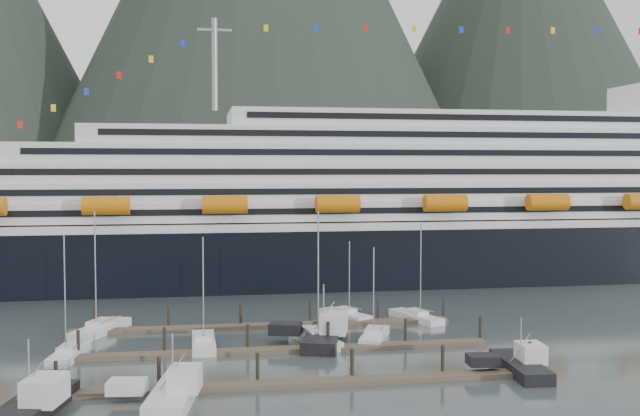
# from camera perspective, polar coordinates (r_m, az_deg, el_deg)

# --- Properties ---
(ground) EXTENTS (1600.00, 1600.00, 0.00)m
(ground) POSITION_cam_1_polar(r_m,az_deg,el_deg) (81.38, 0.42, -11.31)
(ground) COLOR #4D5B5B
(ground) RESTS_ON ground
(mountains) EXTENTS (870.00, 440.00, 420.00)m
(mountains) POSITION_cam_1_polar(r_m,az_deg,el_deg) (684.64, -3.91, 15.07)
(mountains) COLOR black
(mountains) RESTS_ON ground
(cruise_ship) EXTENTS (210.00, 30.40, 50.30)m
(cruise_ship) POSITION_cam_1_polar(r_m,az_deg,el_deg) (139.85, 8.68, -0.35)
(cruise_ship) COLOR black
(cruise_ship) RESTS_ON ground
(dock_near) EXTENTS (48.18, 2.28, 3.20)m
(dock_near) POSITION_cam_1_polar(r_m,az_deg,el_deg) (71.10, -2.17, -13.19)
(dock_near) COLOR #4D3E32
(dock_near) RESTS_ON ground
(dock_mid) EXTENTS (48.18, 2.28, 3.20)m
(dock_mid) POSITION_cam_1_polar(r_m,az_deg,el_deg) (83.57, -3.33, -10.72)
(dock_mid) COLOR #4D3E32
(dock_mid) RESTS_ON ground
(dock_far) EXTENTS (48.18, 2.28, 3.20)m
(dock_far) POSITION_cam_1_polar(r_m,az_deg,el_deg) (96.19, -4.18, -8.90)
(dock_far) COLOR #4D3E32
(dock_far) RESTS_ON ground
(sailboat_a) EXTENTS (3.54, 8.43, 13.64)m
(sailboat_a) POSITION_cam_1_polar(r_m,az_deg,el_deg) (85.11, -18.61, -10.55)
(sailboat_a) COLOR silver
(sailboat_a) RESTS_ON ground
(sailboat_b) EXTENTS (2.61, 9.85, 13.02)m
(sailboat_b) POSITION_cam_1_polar(r_m,az_deg,el_deg) (86.84, -8.86, -10.15)
(sailboat_b) COLOR silver
(sailboat_b) RESTS_ON ground
(sailboat_c) EXTENTS (4.98, 10.72, 15.85)m
(sailboat_c) POSITION_cam_1_polar(r_m,az_deg,el_deg) (87.82, -0.39, -9.94)
(sailboat_c) COLOR silver
(sailboat_c) RESTS_ON ground
(sailboat_e) EXTENTS (6.67, 10.77, 15.46)m
(sailboat_e) POSITION_cam_1_polar(r_m,az_deg,el_deg) (96.73, -16.36, -8.86)
(sailboat_e) COLOR silver
(sailboat_e) RESTS_ON ground
(sailboat_f) EXTENTS (6.03, 8.62, 10.90)m
(sailboat_f) POSITION_cam_1_polar(r_m,az_deg,el_deg) (101.59, 1.94, -8.20)
(sailboat_f) COLOR silver
(sailboat_f) RESTS_ON ground
(sailboat_g) EXTENTS (5.39, 9.64, 13.62)m
(sailboat_g) POSITION_cam_1_polar(r_m,az_deg,el_deg) (101.26, 7.33, -8.25)
(sailboat_g) COLOR silver
(sailboat_g) RESTS_ON ground
(sailboat_h) EXTENTS (5.52, 8.98, 11.47)m
(sailboat_h) POSITION_cam_1_polar(r_m,az_deg,el_deg) (89.32, 4.17, -9.76)
(sailboat_h) COLOR silver
(sailboat_h) RESTS_ON ground
(trawler_a) EXTENTS (9.77, 13.28, 7.05)m
(trawler_a) POSITION_cam_1_polar(r_m,az_deg,el_deg) (66.95, -21.37, -13.89)
(trawler_a) COLOR black
(trawler_a) RESTS_ON ground
(trawler_b) EXTENTS (8.18, 10.71, 6.69)m
(trawler_b) POSITION_cam_1_polar(r_m,az_deg,el_deg) (67.25, -11.25, -13.70)
(trawler_b) COLOR silver
(trawler_b) RESTS_ON ground
(trawler_d) EXTENTS (7.70, 10.39, 6.03)m
(trawler_d) POSITION_cam_1_polar(r_m,az_deg,el_deg) (77.98, 14.95, -11.44)
(trawler_d) COLOR black
(trawler_d) RESTS_ON ground
(trawler_e) EXTENTS (9.86, 12.31, 7.63)m
(trawler_e) POSITION_cam_1_polar(r_m,az_deg,el_deg) (87.13, 0.18, -9.71)
(trawler_e) COLOR black
(trawler_e) RESTS_ON ground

